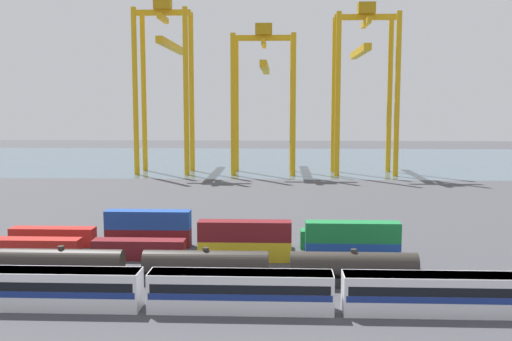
# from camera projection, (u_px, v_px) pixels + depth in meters

# --- Properties ---
(ground_plane) EXTENTS (420.00, 420.00, 0.00)m
(ground_plane) POSITION_uv_depth(u_px,v_px,m) (254.00, 206.00, 115.51)
(ground_plane) COLOR #424247
(harbour_water) EXTENTS (400.00, 110.00, 0.01)m
(harbour_water) POSITION_uv_depth(u_px,v_px,m) (266.00, 160.00, 211.61)
(harbour_water) COLOR #475B6B
(harbour_water) RESTS_ON ground_plane
(passenger_train) EXTENTS (56.06, 3.14, 3.90)m
(passenger_train) POSITION_uv_depth(u_px,v_px,m) (241.00, 290.00, 56.89)
(passenger_train) COLOR silver
(passenger_train) RESTS_ON ground_plane
(freight_tank_row) EXTENTS (47.26, 2.73, 4.19)m
(freight_tank_row) POSITION_uv_depth(u_px,v_px,m) (206.00, 267.00, 65.51)
(freight_tank_row) COLOR #232326
(freight_tank_row) RESTS_ON ground_plane
(shipping_container_0) EXTENTS (12.10, 2.44, 2.60)m
(shipping_container_0) POSITION_uv_depth(u_px,v_px,m) (35.00, 248.00, 76.71)
(shipping_container_0) COLOR #AD211C
(shipping_container_0) RESTS_ON ground_plane
(shipping_container_1) EXTENTS (12.10, 2.44, 2.60)m
(shipping_container_1) POSITION_uv_depth(u_px,v_px,m) (139.00, 249.00, 76.13)
(shipping_container_1) COLOR maroon
(shipping_container_1) RESTS_ON ground_plane
(shipping_container_2) EXTENTS (12.10, 2.44, 2.60)m
(shipping_container_2) POSITION_uv_depth(u_px,v_px,m) (245.00, 250.00, 75.55)
(shipping_container_2) COLOR gold
(shipping_container_2) RESTS_ON ground_plane
(shipping_container_3) EXTENTS (12.10, 2.44, 2.60)m
(shipping_container_3) POSITION_uv_depth(u_px,v_px,m) (245.00, 231.00, 75.25)
(shipping_container_3) COLOR maroon
(shipping_container_3) RESTS_ON shipping_container_2
(shipping_container_4) EXTENTS (12.10, 2.44, 2.60)m
(shipping_container_4) POSITION_uv_depth(u_px,v_px,m) (352.00, 252.00, 74.97)
(shipping_container_4) COLOR #1C4299
(shipping_container_4) RESTS_ON ground_plane
(shipping_container_5) EXTENTS (12.10, 2.44, 2.60)m
(shipping_container_5) POSITION_uv_depth(u_px,v_px,m) (353.00, 232.00, 74.67)
(shipping_container_5) COLOR #197538
(shipping_container_5) RESTS_ON shipping_container_4
(shipping_container_6) EXTENTS (12.10, 2.44, 2.60)m
(shipping_container_6) POSITION_uv_depth(u_px,v_px,m) (53.00, 236.00, 83.52)
(shipping_container_6) COLOR #AD211C
(shipping_container_6) RESTS_ON ground_plane
(shipping_container_7) EXTENTS (12.10, 2.44, 2.60)m
(shipping_container_7) POSITION_uv_depth(u_px,v_px,m) (148.00, 237.00, 82.94)
(shipping_container_7) COLOR maroon
(shipping_container_7) RESTS_ON ground_plane
(shipping_container_8) EXTENTS (12.10, 2.44, 2.60)m
(shipping_container_8) POSITION_uv_depth(u_px,v_px,m) (148.00, 219.00, 82.65)
(shipping_container_8) COLOR #1C4299
(shipping_container_8) RESTS_ON shipping_container_7
(shipping_container_9) EXTENTS (12.10, 2.44, 2.60)m
(shipping_container_9) POSITION_uv_depth(u_px,v_px,m) (245.00, 238.00, 82.36)
(shipping_container_9) COLOR #146066
(shipping_container_9) RESTS_ON ground_plane
(shipping_container_10) EXTENTS (12.10, 2.44, 2.60)m
(shipping_container_10) POSITION_uv_depth(u_px,v_px,m) (343.00, 239.00, 81.78)
(shipping_container_10) COLOR #197538
(shipping_container_10) RESTS_ON ground_plane
(gantry_crane_west) EXTENTS (16.15, 41.35, 50.51)m
(gantry_crane_west) POSITION_uv_depth(u_px,v_px,m) (166.00, 68.00, 172.39)
(gantry_crane_west) COLOR gold
(gantry_crane_west) RESTS_ON ground_plane
(gantry_crane_central) EXTENTS (18.52, 41.87, 43.20)m
(gantry_crane_central) POSITION_uv_depth(u_px,v_px,m) (264.00, 82.00, 172.00)
(gantry_crane_central) COLOR gold
(gantry_crane_central) RESTS_ON ground_plane
(gantry_crane_east) EXTENTS (18.12, 35.24, 48.89)m
(gantry_crane_east) POSITION_uv_depth(u_px,v_px,m) (364.00, 72.00, 169.10)
(gantry_crane_east) COLOR gold
(gantry_crane_east) RESTS_ON ground_plane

